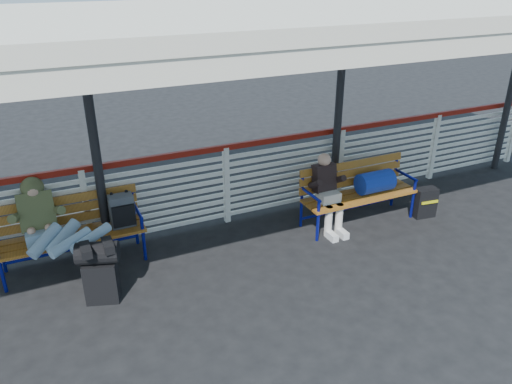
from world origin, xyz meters
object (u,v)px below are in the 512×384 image
bench_left (85,222)px  companion_person (328,192)px  bench_right (365,185)px  traveler_man (58,231)px  luggage_stack (100,270)px  suitcase_side (425,202)px

bench_left → companion_person: size_ratio=1.57×
bench_right → companion_person: (-0.67, -0.01, 0.01)m
traveler_man → bench_right: bearing=-3.0°
bench_right → companion_person: companion_person is taller
bench_left → bench_right: (3.98, -0.55, 0.00)m
bench_left → traveler_man: traveler_man is taller
bench_left → traveler_man: 0.48m
luggage_stack → bench_right: bench_right is taller
bench_right → traveler_man: size_ratio=1.20×
bench_left → suitcase_side: bench_left is taller
luggage_stack → companion_person: (3.29, 0.38, 0.17)m
bench_left → suitcase_side: size_ratio=3.80×
bench_left → companion_person: bearing=-9.7°
suitcase_side → bench_left: bearing=177.3°
bench_right → traveler_man: 4.32m
luggage_stack → bench_left: (-0.02, 0.94, 0.16)m
traveler_man → companion_person: traveler_man is taller
bench_left → companion_person: 3.36m
bench_right → suitcase_side: bench_right is taller
luggage_stack → companion_person: bearing=24.8°
companion_person → suitcase_side: (1.60, -0.30, -0.36)m
luggage_stack → bench_right: size_ratio=0.43×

